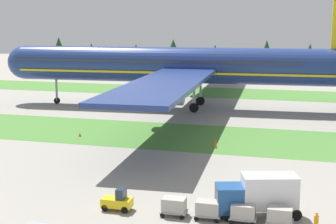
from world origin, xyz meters
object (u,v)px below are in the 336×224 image
cargo_dolly_second (208,208)px  ground_crew_marshaller (316,222)px  baggage_tug (118,201)px  airliner (186,65)px  cargo_dolly_fourth (280,215)px  catering_truck (258,194)px  taxiway_marker_1 (215,141)px  taxiway_marker_2 (80,135)px  cargo_dolly_lead (174,205)px  taxiway_marker_0 (216,146)px  cargo_dolly_third (243,212)px

cargo_dolly_second → ground_crew_marshaller: size_ratio=1.28×
cargo_dolly_second → baggage_tug: bearing=90.0°
airliner → baggage_tug: size_ratio=33.76×
cargo_dolly_second → cargo_dolly_fourth: bearing=-90.0°
catering_truck → taxiway_marker_1: 25.53m
airliner → taxiway_marker_1: size_ratio=127.40×
taxiway_marker_2 → airliner: bearing=71.7°
airliner → baggage_tug: (6.54, -52.59, -7.35)m
cargo_dolly_lead → taxiway_marker_2: (-20.59, 25.21, -0.64)m
airliner → baggage_tug: airliner is taller
taxiway_marker_2 → cargo_dolly_fourth: bearing=-40.6°
ground_crew_marshaller → taxiway_marker_1: ground_crew_marshaller is taller
taxiway_marker_0 → catering_truck: bearing=-71.1°
baggage_tug → taxiway_marker_0: (4.35, 23.82, -0.51)m
airliner → cargo_dolly_fourth: bearing=-162.3°
cargo_dolly_fourth → taxiway_marker_1: size_ratio=3.20×
taxiway_marker_2 → catering_truck: bearing=-40.5°
airliner → baggage_tug: bearing=-176.4°
cargo_dolly_third → taxiway_marker_1: bearing=14.2°
cargo_dolly_third → cargo_dolly_fourth: (2.90, 0.05, 0.00)m
airliner → cargo_dolly_fourth: size_ratio=39.78×
airliner → cargo_dolly_second: airliner is taller
cargo_dolly_third → ground_crew_marshaller: bearing=-98.2°
baggage_tug → taxiway_marker_2: (-15.56, 25.29, -0.54)m
catering_truck → taxiway_marker_1: (-8.00, 24.19, -1.61)m
baggage_tug → ground_crew_marshaller: (16.51, -0.56, 0.13)m
airliner → cargo_dolly_lead: bearing=-171.1°
cargo_dolly_fourth → ground_crew_marshaller: 2.89m
airliner → taxiway_marker_1: (10.39, -26.55, -7.82)m
cargo_dolly_fourth → catering_truck: (-1.87, 1.63, 1.03)m
cargo_dolly_second → taxiway_marker_1: size_ratio=3.20×
cargo_dolly_lead → catering_truck: size_ratio=0.30×
cargo_dolly_lead → catering_truck: (6.83, 1.77, 1.03)m
cargo_dolly_second → cargo_dolly_third: size_ratio=1.00×
taxiway_marker_0 → ground_crew_marshaller: bearing=-63.5°
baggage_tug → cargo_dolly_lead: baggage_tug is taller
cargo_dolly_fourth → cargo_dolly_third: bearing=90.0°
airliner → cargo_dolly_fourth: 56.62m
taxiway_marker_1 → cargo_dolly_second: bearing=-81.1°
cargo_dolly_lead → taxiway_marker_1: size_ratio=3.20×
taxiway_marker_2 → taxiway_marker_0: bearing=-4.2°
cargo_dolly_second → cargo_dolly_fourth: same height
cargo_dolly_fourth → baggage_tug: bearing=90.0°
cargo_dolly_lead → taxiway_marker_2: cargo_dolly_lead is taller
cargo_dolly_third → taxiway_marker_1: (-6.97, 25.87, -0.57)m
taxiway_marker_1 → baggage_tug: bearing=-98.4°
cargo_dolly_lead → taxiway_marker_2: bearing=38.3°
airliner → taxiway_marker_2: 29.82m
baggage_tug → taxiway_marker_2: 29.70m
ground_crew_marshaller → taxiway_marker_2: 41.20m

